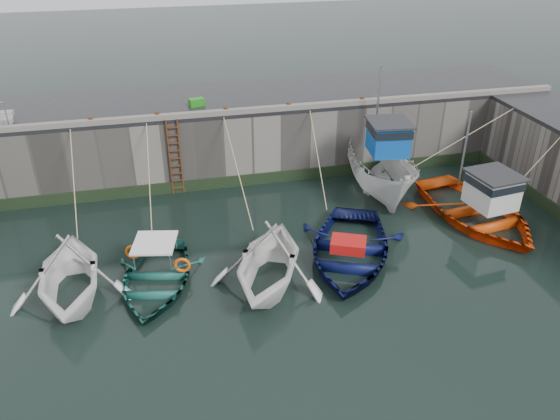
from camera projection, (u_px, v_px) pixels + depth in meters
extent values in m
plane|color=black|center=(280.00, 348.00, 14.71)|extent=(120.00, 120.00, 0.00)
cube|color=slate|center=(216.00, 133.00, 24.62)|extent=(30.00, 5.00, 3.00)
cube|color=black|center=(214.00, 99.00, 23.86)|extent=(30.00, 5.00, 0.16)
cube|color=slate|center=(221.00, 112.00, 21.77)|extent=(30.00, 0.30, 0.20)
cube|color=black|center=(226.00, 182.00, 23.07)|extent=(30.00, 0.08, 0.50)
cylinder|color=#3F1E0F|center=(169.00, 158.00, 21.93)|extent=(0.07, 0.07, 3.20)
cylinder|color=#3F1E0F|center=(180.00, 157.00, 22.02)|extent=(0.07, 0.07, 3.20)
cube|color=#3F1E0F|center=(178.00, 188.00, 22.61)|extent=(0.44, 0.06, 0.05)
cube|color=#3F1E0F|center=(177.00, 181.00, 22.45)|extent=(0.44, 0.06, 0.05)
cube|color=#3F1E0F|center=(177.00, 173.00, 22.29)|extent=(0.44, 0.06, 0.05)
cube|color=#3F1E0F|center=(176.00, 166.00, 22.13)|extent=(0.44, 0.06, 0.05)
cube|color=#3F1E0F|center=(175.00, 158.00, 21.97)|extent=(0.44, 0.06, 0.05)
cube|color=#3F1E0F|center=(174.00, 151.00, 21.81)|extent=(0.44, 0.06, 0.05)
cube|color=#3F1E0F|center=(174.00, 143.00, 21.65)|extent=(0.44, 0.06, 0.05)
cube|color=#3F1E0F|center=(173.00, 135.00, 21.49)|extent=(0.44, 0.06, 0.05)
cube|color=#3F1E0F|center=(172.00, 127.00, 21.33)|extent=(0.44, 0.06, 0.05)
imported|color=white|center=(74.00, 296.00, 16.67)|extent=(4.00, 4.58, 2.33)
imported|color=#175349|center=(156.00, 283.00, 17.25)|extent=(4.03, 5.01, 0.92)
imported|color=white|center=(269.00, 284.00, 17.25)|extent=(5.40, 5.71, 2.37)
imported|color=#090F3D|center=(349.00, 257.00, 18.55)|extent=(5.84, 6.62, 1.14)
imported|color=silver|center=(380.00, 173.00, 22.59)|extent=(2.99, 6.25, 2.32)
cube|color=#0B49AA|center=(388.00, 138.00, 21.21)|extent=(1.58, 1.66, 1.20)
cube|color=black|center=(389.00, 129.00, 21.04)|extent=(1.64, 1.73, 0.28)
cube|color=#262628|center=(390.00, 122.00, 20.90)|extent=(1.80, 1.89, 0.08)
cylinder|color=#A5A8AD|center=(378.00, 101.00, 22.34)|extent=(0.08, 0.08, 3.00)
imported|color=#E7480C|center=(476.00, 213.00, 20.73)|extent=(4.98, 6.44, 1.23)
cube|color=silver|center=(492.00, 191.00, 19.66)|extent=(1.58, 1.67, 1.20)
cube|color=black|center=(494.00, 182.00, 19.49)|extent=(1.65, 1.74, 0.28)
cube|color=#262628|center=(496.00, 175.00, 19.35)|extent=(1.81, 1.90, 0.08)
cylinder|color=#A5A8AD|center=(465.00, 150.00, 20.69)|extent=(0.08, 0.08, 3.00)
cube|color=#208017|center=(196.00, 102.00, 22.74)|extent=(0.69, 0.52, 0.31)
cylinder|color=#A5A8AD|center=(6.00, 114.00, 20.34)|extent=(0.05, 0.05, 1.00)
cylinder|color=#3F1E0F|center=(91.00, 120.00, 20.83)|extent=(0.18, 0.18, 0.28)
cylinder|color=#3F1E0F|center=(157.00, 115.00, 21.33)|extent=(0.18, 0.18, 0.28)
cylinder|color=#3F1E0F|center=(226.00, 110.00, 21.88)|extent=(0.18, 0.18, 0.28)
cylinder|color=#3F1E0F|center=(289.00, 106.00, 22.40)|extent=(0.18, 0.18, 0.28)
cylinder|color=#3F1E0F|center=(362.00, 100.00, 23.05)|extent=(0.18, 0.18, 0.28)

